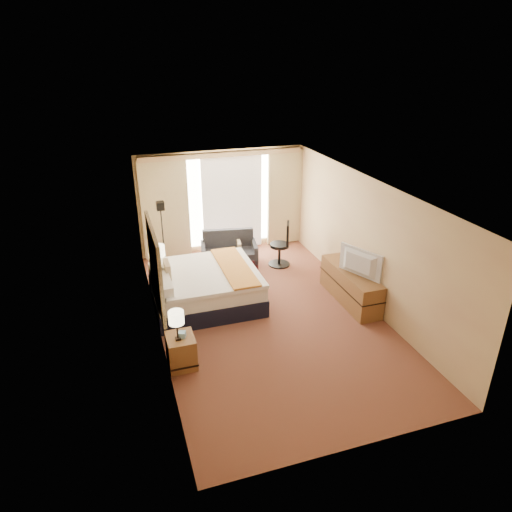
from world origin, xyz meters
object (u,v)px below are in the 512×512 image
object	(u,v)px
lamp_right	(158,251)
television	(357,264)
nightstand_right	(162,284)
desk_chair	(282,247)
bed	(205,287)
loveseat	(229,254)
nightstand_left	(181,351)
floor_lamp	(162,225)
media_dresser	(350,286)
lamp_left	(176,318)

from	to	relation	value
lamp_right	television	distance (m)	4.06
nightstand_right	desk_chair	bearing A→B (deg)	11.92
bed	loveseat	size ratio (longest dim) A/B	1.48
nightstand_left	desk_chair	xyz separation A→B (m)	(2.97, 3.13, 0.21)
nightstand_right	floor_lamp	size ratio (longest dim) A/B	0.30
lamp_right	television	size ratio (longest dim) A/B	0.59
floor_lamp	desk_chair	xyz separation A→B (m)	(2.77, -0.22, -0.80)
nightstand_right	lamp_right	world-z (taller)	lamp_right
loveseat	floor_lamp	xyz separation A→B (m)	(-1.56, -0.19, 1.01)
media_dresser	television	world-z (taller)	television
floor_lamp	television	xyz separation A→B (m)	(3.45, -2.56, -0.30)
nightstand_left	nightstand_right	distance (m)	2.50
nightstand_left	media_dresser	bearing A→B (deg)	15.84
loveseat	lamp_left	size ratio (longest dim) A/B	2.75
loveseat	desk_chair	xyz separation A→B (m)	(1.21, -0.41, 0.21)
desk_chair	lamp_left	xyz separation A→B (m)	(-3.02, -3.19, 0.47)
nightstand_left	lamp_right	size ratio (longest dim) A/B	0.95
loveseat	bed	bearing A→B (deg)	-110.20
loveseat	television	world-z (taller)	television
loveseat	lamp_left	bearing A→B (deg)	-106.61
lamp_left	television	size ratio (longest dim) A/B	0.53
nightstand_right	loveseat	distance (m)	2.05
nightstand_left	lamp_left	xyz separation A→B (m)	(-0.04, -0.06, 0.68)
nightstand_left	desk_chair	bearing A→B (deg)	46.45
media_dresser	floor_lamp	size ratio (longest dim) A/B	0.99
nightstand_left	lamp_left	distance (m)	0.68
media_dresser	loveseat	bearing A→B (deg)	127.88
bed	loveseat	xyz separation A→B (m)	(0.96, 1.64, -0.10)
nightstand_left	loveseat	size ratio (longest dim) A/B	0.38
nightstand_right	television	world-z (taller)	television
loveseat	lamp_right	xyz separation A→B (m)	(-1.76, -0.97, 0.72)
floor_lamp	bed	bearing A→B (deg)	-67.31
nightstand_left	media_dresser	distance (m)	3.85
media_dresser	desk_chair	distance (m)	2.21
nightstand_left	lamp_right	bearing A→B (deg)	89.98
nightstand_right	lamp_right	bearing A→B (deg)	89.22
nightstand_right	desk_chair	distance (m)	3.05
media_dresser	bed	size ratio (longest dim) A/B	0.85
bed	television	bearing A→B (deg)	-21.37
bed	loveseat	world-z (taller)	bed
loveseat	lamp_right	world-z (taller)	lamp_right
media_dresser	loveseat	world-z (taller)	loveseat
nightstand_right	lamp_left	bearing A→B (deg)	-90.96
nightstand_left	lamp_right	distance (m)	2.67
bed	nightstand_right	bearing A→B (deg)	143.43
nightstand_left	lamp_right	xyz separation A→B (m)	(0.00, 2.57, 0.72)
desk_chair	nightstand_left	bearing A→B (deg)	-110.50
nightstand_left	floor_lamp	bearing A→B (deg)	86.54
nightstand_left	desk_chair	world-z (taller)	desk_chair
loveseat	lamp_left	xyz separation A→B (m)	(-1.81, -3.60, 0.68)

